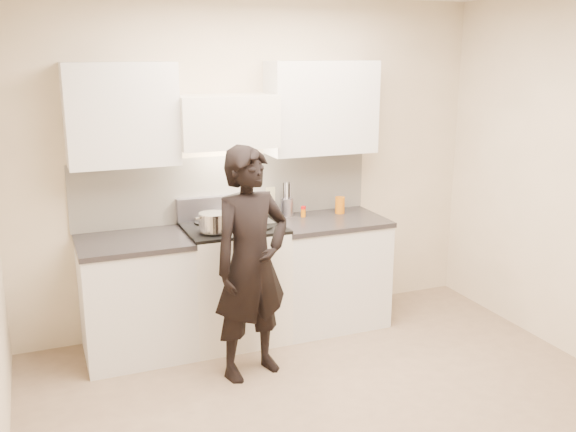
{
  "coord_description": "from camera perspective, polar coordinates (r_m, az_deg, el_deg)",
  "views": [
    {
      "loc": [
        -1.72,
        -3.24,
        2.28
      ],
      "look_at": [
        0.02,
        1.05,
        1.08
      ],
      "focal_mm": 40.0,
      "sensor_mm": 36.0,
      "label": 1
    }
  ],
  "objects": [
    {
      "name": "counter_left",
      "position": [
        5.05,
        -13.36,
        -7.03
      ],
      "size": [
        0.82,
        0.67,
        0.92
      ],
      "color": "silver",
      "rests_on": "ground"
    },
    {
      "name": "stove",
      "position": [
        5.2,
        -4.81,
        -5.86
      ],
      "size": [
        0.76,
        0.65,
        0.96
      ],
      "color": "silver",
      "rests_on": "ground"
    },
    {
      "name": "utensil_crock",
      "position": [
        5.42,
        -0.09,
        0.93
      ],
      "size": [
        0.11,
        0.11,
        0.28
      ],
      "color": "#A9A7BD",
      "rests_on": "counter_right"
    },
    {
      "name": "ground_plane",
      "position": [
        4.32,
        5.27,
        -17.43
      ],
      "size": [
        4.0,
        4.0,
        0.0
      ],
      "primitive_type": "plane",
      "color": "#89735B"
    },
    {
      "name": "room_shell",
      "position": [
        4.03,
        2.65,
        4.76
      ],
      "size": [
        4.04,
        3.54,
        2.7
      ],
      "color": "beige",
      "rests_on": "ground"
    },
    {
      "name": "counter_right",
      "position": [
        5.49,
        3.51,
        -4.87
      ],
      "size": [
        0.92,
        0.67,
        0.92
      ],
      "color": "silver",
      "rests_on": "ground"
    },
    {
      "name": "oil_glass",
      "position": [
        5.52,
        4.64,
        0.97
      ],
      "size": [
        0.08,
        0.08,
        0.14
      ],
      "color": "#C1630B",
      "rests_on": "counter_right"
    },
    {
      "name": "stock_pot",
      "position": [
        4.85,
        -6.7,
        -0.55
      ],
      "size": [
        0.29,
        0.27,
        0.14
      ],
      "color": "#B4B4B5",
      "rests_on": "stove"
    },
    {
      "name": "spice_jar",
      "position": [
        5.39,
        1.37,
        0.41
      ],
      "size": [
        0.04,
        0.04,
        0.09
      ],
      "color": "#CD6804",
      "rests_on": "counter_right"
    },
    {
      "name": "person",
      "position": [
        4.5,
        -3.3,
        -4.27
      ],
      "size": [
        0.69,
        0.55,
        1.66
      ],
      "primitive_type": "imported",
      "rotation": [
        0.0,
        0.0,
        0.27
      ],
      "color": "black",
      "rests_on": "ground"
    },
    {
      "name": "wok",
      "position": [
        5.22,
        -3.33,
        0.81
      ],
      "size": [
        0.32,
        0.39,
        0.26
      ],
      "color": "#B4B4B5",
      "rests_on": "stove"
    }
  ]
}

